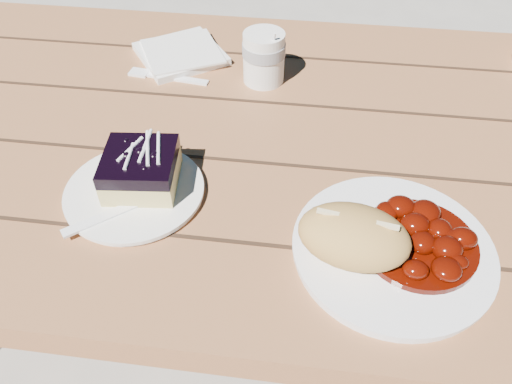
# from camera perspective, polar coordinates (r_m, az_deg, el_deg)

# --- Properties ---
(ground) EXTENTS (60.00, 60.00, 0.00)m
(ground) POSITION_cam_1_polar(r_m,az_deg,el_deg) (1.42, -0.01, -17.38)
(ground) COLOR gray
(ground) RESTS_ON ground
(picnic_table) EXTENTS (2.00, 1.55, 0.75)m
(picnic_table) POSITION_cam_1_polar(r_m,az_deg,el_deg) (0.94, -0.01, -0.66)
(picnic_table) COLOR brown
(picnic_table) RESTS_ON ground
(main_plate) EXTENTS (0.25, 0.25, 0.02)m
(main_plate) POSITION_cam_1_polar(r_m,az_deg,el_deg) (0.67, 15.30, -6.48)
(main_plate) COLOR white
(main_plate) RESTS_ON picnic_table
(goulash_stew) EXTENTS (0.15, 0.15, 0.04)m
(goulash_stew) POSITION_cam_1_polar(r_m,az_deg,el_deg) (0.65, 18.34, -4.74)
(goulash_stew) COLOR #490B02
(goulash_stew) RESTS_ON main_plate
(bread_roll) EXTENTS (0.15, 0.11, 0.07)m
(bread_roll) POSITION_cam_1_polar(r_m,az_deg,el_deg) (0.61, 11.11, -5.02)
(bread_roll) COLOR tan
(bread_roll) RESTS_ON main_plate
(dessert_plate) EXTENTS (0.19, 0.19, 0.01)m
(dessert_plate) POSITION_cam_1_polar(r_m,az_deg,el_deg) (0.74, -13.69, -0.01)
(dessert_plate) COLOR white
(dessert_plate) RESTS_ON picnic_table
(blueberry_cake) EXTENTS (0.11, 0.11, 0.06)m
(blueberry_cake) POSITION_cam_1_polar(r_m,az_deg,el_deg) (0.72, -13.03, 2.57)
(blueberry_cake) COLOR #D0C071
(blueberry_cake) RESTS_ON dessert_plate
(fork_dessert) EXTENTS (0.14, 0.12, 0.00)m
(fork_dessert) POSITION_cam_1_polar(r_m,az_deg,el_deg) (0.71, -16.63, -2.58)
(fork_dessert) COLOR white
(fork_dessert) RESTS_ON dessert_plate
(coffee_cup) EXTENTS (0.07, 0.07, 0.09)m
(coffee_cup) POSITION_cam_1_polar(r_m,az_deg,el_deg) (0.93, 0.89, 15.10)
(coffee_cup) COLOR white
(coffee_cup) RESTS_ON picnic_table
(napkin_stack) EXTENTS (0.21, 0.21, 0.01)m
(napkin_stack) POSITION_cam_1_polar(r_m,az_deg,el_deg) (1.03, -8.60, 15.34)
(napkin_stack) COLOR white
(napkin_stack) RESTS_ON picnic_table
(fork_table) EXTENTS (0.16, 0.05, 0.00)m
(fork_table) POSITION_cam_1_polar(r_m,az_deg,el_deg) (0.97, -9.12, 12.73)
(fork_table) COLOR white
(fork_table) RESTS_ON picnic_table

